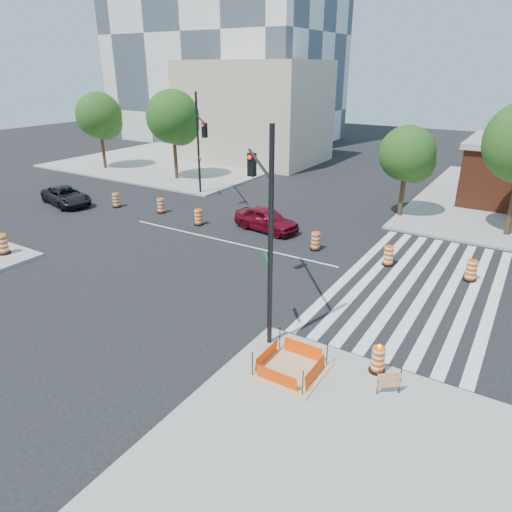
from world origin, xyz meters
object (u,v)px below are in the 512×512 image
object	(u,v)px
red_coupe	(266,219)
signal_pole_se	(263,208)
dark_suv	(66,196)
signal_pole_nw	(200,137)

from	to	relation	value
red_coupe	signal_pole_se	world-z (taller)	signal_pole_se
red_coupe	signal_pole_se	distance (m)	11.74
dark_suv	signal_pole_nw	xyz separation A→B (m)	(7.52, 6.50, 3.99)
red_coupe	dark_suv	distance (m)	15.63
signal_pole_nw	dark_suv	bearing A→B (deg)	-93.78
red_coupe	signal_pole_nw	size ratio (longest dim) A/B	0.56
dark_suv	signal_pole_se	bearing A→B (deg)	-93.88
red_coupe	signal_pole_nw	world-z (taller)	signal_pole_nw
red_coupe	signal_pole_nw	bearing A→B (deg)	73.77
red_coupe	signal_pole_nw	xyz separation A→B (m)	(-7.85, 3.63, 3.92)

